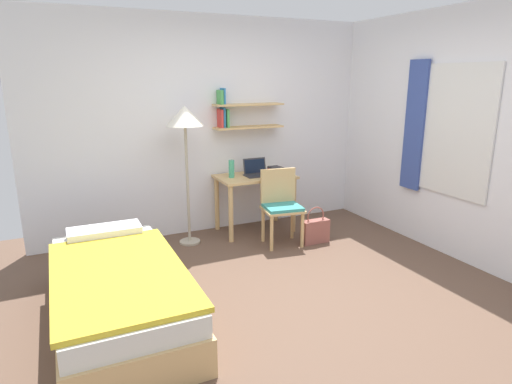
{
  "coord_description": "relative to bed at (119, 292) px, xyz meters",
  "views": [
    {
      "loc": [
        -1.78,
        -3.07,
        1.89
      ],
      "look_at": [
        -0.12,
        0.51,
        0.85
      ],
      "focal_mm": 30.61,
      "sensor_mm": 36.0,
      "label": 1
    }
  ],
  "objects": [
    {
      "name": "water_bottle",
      "position": [
        1.57,
        1.48,
        0.58
      ],
      "size": [
        0.07,
        0.07,
        0.21
      ],
      "primitive_type": "cylinder",
      "color": "#42A87F",
      "rests_on": "desk"
    },
    {
      "name": "wall_back",
      "position": [
        1.46,
        1.78,
        1.06
      ],
      "size": [
        4.4,
        0.27,
        2.6
      ],
      "color": "white",
      "rests_on": "ground_plane"
    },
    {
      "name": "wall_right",
      "position": [
        3.47,
        -0.22,
        1.06
      ],
      "size": [
        0.1,
        4.4,
        2.6
      ],
      "color": "white",
      "rests_on": "ground_plane"
    },
    {
      "name": "standing_lamp",
      "position": [
        0.99,
        1.4,
        1.17
      ],
      "size": [
        0.42,
        0.42,
        1.59
      ],
      "color": "#B2A893",
      "rests_on": "ground_plane"
    },
    {
      "name": "desk",
      "position": [
        1.87,
        1.46,
        0.34
      ],
      "size": [
        0.94,
        0.57,
        0.71
      ],
      "color": "tan",
      "rests_on": "ground_plane"
    },
    {
      "name": "desk_chair",
      "position": [
        1.96,
        0.95,
        0.24
      ],
      "size": [
        0.49,
        0.44,
        0.87
      ],
      "color": "tan",
      "rests_on": "ground_plane"
    },
    {
      "name": "bed",
      "position": [
        0.0,
        0.0,
        0.0
      ],
      "size": [
        0.95,
        1.98,
        0.54
      ],
      "color": "tan",
      "rests_on": "ground_plane"
    },
    {
      "name": "handbag",
      "position": [
        2.33,
        0.78,
        -0.09
      ],
      "size": [
        0.33,
        0.12,
        0.44
      ],
      "color": "#99564C",
      "rests_on": "ground_plane"
    },
    {
      "name": "book_stack",
      "position": [
        2.18,
        1.5,
        0.51
      ],
      "size": [
        0.17,
        0.23,
        0.08
      ],
      "color": "#4CA856",
      "rests_on": "desk"
    },
    {
      "name": "laptop",
      "position": [
        1.89,
        1.47,
        0.53
      ],
      "size": [
        0.3,
        0.21,
        0.21
      ],
      "color": "#2D2D33",
      "rests_on": "desk"
    },
    {
      "name": "ground_plane",
      "position": [
        1.45,
        -0.24,
        -0.24
      ],
      "size": [
        5.28,
        5.28,
        0.0
      ],
      "primitive_type": "plane",
      "color": "brown"
    }
  ]
}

